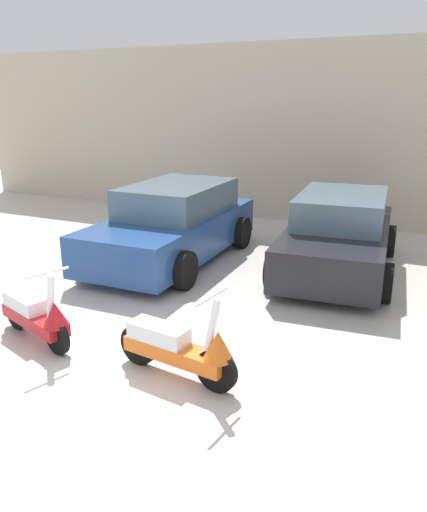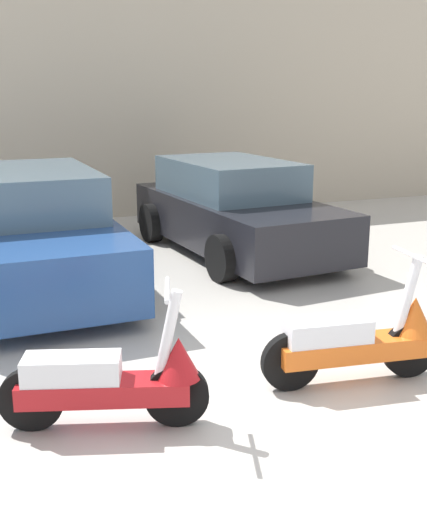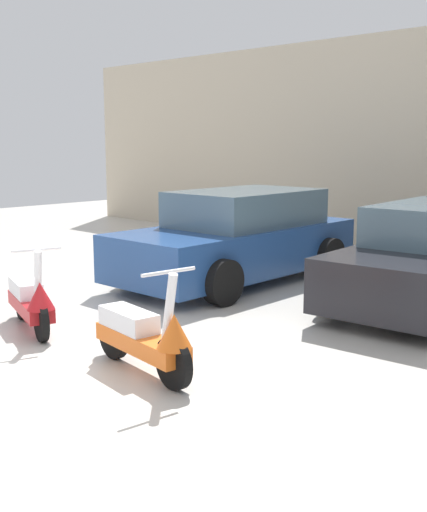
# 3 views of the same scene
# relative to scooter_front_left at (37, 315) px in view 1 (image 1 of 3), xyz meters

# --- Properties ---
(ground_plane) EXTENTS (28.00, 28.00, 0.00)m
(ground_plane) POSITION_rel_scooter_front_left_xyz_m (1.22, -0.57, -0.36)
(ground_plane) COLOR beige
(wall_back) EXTENTS (19.60, 0.12, 4.10)m
(wall_back) POSITION_rel_scooter_front_left_xyz_m (1.22, 7.51, 1.69)
(wall_back) COLOR beige
(wall_back) RESTS_ON ground_plane
(scooter_front_left) EXTENTS (1.39, 0.69, 1.00)m
(scooter_front_left) POSITION_rel_scooter_front_left_xyz_m (0.00, 0.00, 0.00)
(scooter_front_left) COLOR black
(scooter_front_left) RESTS_ON ground_plane
(scooter_front_right) EXTENTS (1.48, 0.55, 1.04)m
(scooter_front_right) POSITION_rel_scooter_front_left_xyz_m (1.97, -0.01, 0.01)
(scooter_front_right) COLOR black
(scooter_front_right) RESTS_ON ground_plane
(car_rear_left) EXTENTS (2.01, 4.07, 1.37)m
(car_rear_left) POSITION_rel_scooter_front_left_xyz_m (-0.13, 3.62, 0.30)
(car_rear_left) COLOR navy
(car_rear_left) RESTS_ON ground_plane
(car_rear_center) EXTENTS (2.11, 3.96, 1.30)m
(car_rear_center) POSITION_rel_scooter_front_left_xyz_m (2.72, 4.28, 0.27)
(car_rear_center) COLOR black
(car_rear_center) RESTS_ON ground_plane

